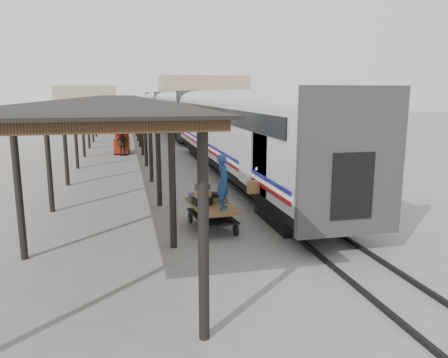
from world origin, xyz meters
TOP-DOWN VIEW (x-y plane):
  - ground at (0.00, 0.00)m, footprint 160.00×160.00m
  - train at (3.19, 33.79)m, footprint 3.45×76.01m
  - canopy at (-3.40, 24.00)m, footprint 4.90×64.30m
  - rails at (3.20, 34.00)m, footprint 1.54×150.00m
  - building_far at (14.00, 78.00)m, footprint 18.00×10.00m
  - building_left at (-10.00, 82.00)m, footprint 12.00×8.00m
  - baggage_cart at (0.10, -0.51)m, footprint 1.49×2.52m
  - suitcase_stack at (-0.03, -0.15)m, footprint 1.23×1.17m
  - luggage_tug at (-2.82, 19.14)m, footprint 1.19×1.80m
  - porter at (0.35, -1.16)m, footprint 0.56×0.72m
  - pedestrian at (-2.76, 17.91)m, footprint 1.11×0.79m

SIDE VIEW (x-z plane):
  - ground at x=0.00m, z-range 0.00..0.00m
  - rails at x=3.20m, z-range 0.00..0.12m
  - baggage_cart at x=0.10m, z-range 0.22..1.08m
  - luggage_tug at x=-2.82m, z-range -0.06..1.46m
  - pedestrian at x=-2.76m, z-range 0.00..1.75m
  - suitcase_stack at x=-0.03m, z-range 0.77..1.35m
  - porter at x=0.35m, z-range 0.86..2.60m
  - train at x=3.19m, z-range 0.69..4.70m
  - building_left at x=-10.00m, z-range 0.00..6.00m
  - building_far at x=14.00m, z-range 0.00..8.00m
  - canopy at x=-3.40m, z-range 1.93..6.08m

